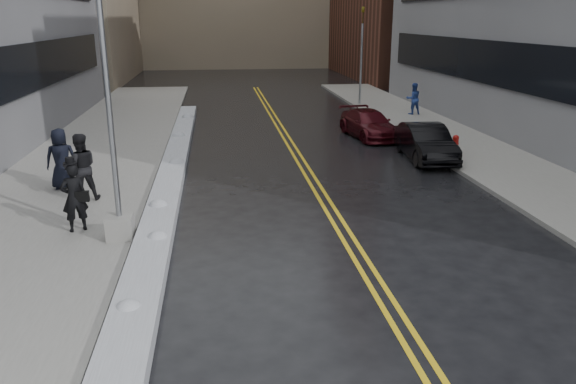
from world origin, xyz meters
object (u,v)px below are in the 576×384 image
object	(u,v)px
fire_hydrant	(455,143)
pedestrian_east	(413,99)
car_black	(426,143)
traffic_signal	(361,52)
pedestrian_c	(61,159)
car_maroon	(369,124)
pedestrian_b	(81,167)
pedestrian_fedora	(74,198)
lamppost	(113,146)

from	to	relation	value
fire_hydrant	pedestrian_east	size ratio (longest dim) A/B	0.41
car_black	traffic_signal	bearing A→B (deg)	89.41
traffic_signal	pedestrian_c	world-z (taller)	traffic_signal
pedestrian_east	car_maroon	world-z (taller)	pedestrian_east
traffic_signal	car_maroon	bearing A→B (deg)	-101.84
traffic_signal	pedestrian_east	world-z (taller)	traffic_signal
car_maroon	pedestrian_b	bearing A→B (deg)	-149.87
pedestrian_fedora	car_black	bearing A→B (deg)	-174.99
pedestrian_east	car_maroon	size ratio (longest dim) A/B	0.40
pedestrian_fedora	pedestrian_c	world-z (taller)	pedestrian_c
lamppost	pedestrian_b	bearing A→B (deg)	115.78
fire_hydrant	car_black	distance (m)	1.61
lamppost	pedestrian_b	world-z (taller)	lamppost
pedestrian_b	car_black	bearing A→B (deg)	-178.99
lamppost	pedestrian_fedora	world-z (taller)	lamppost
pedestrian_fedora	pedestrian_east	world-z (taller)	pedestrian_fedora
pedestrian_east	car_black	distance (m)	10.49
fire_hydrant	car_black	world-z (taller)	car_black
lamppost	pedestrian_east	bearing A→B (deg)	51.76
lamppost	car_maroon	distance (m)	15.66
lamppost	fire_hydrant	xyz separation A→B (m)	(12.30, 8.00, -1.98)
fire_hydrant	pedestrian_fedora	bearing A→B (deg)	-151.51
pedestrian_b	car_black	distance (m)	13.08
fire_hydrant	pedestrian_b	bearing A→B (deg)	-161.49
lamppost	car_black	world-z (taller)	lamppost
fire_hydrant	car_maroon	world-z (taller)	car_maroon
fire_hydrant	traffic_signal	xyz separation A→B (m)	(-0.50, 14.00, 2.85)
pedestrian_b	pedestrian_c	world-z (taller)	pedestrian_b
traffic_signal	pedestrian_c	xyz separation A→B (m)	(-14.31, -17.30, -2.26)
traffic_signal	pedestrian_c	bearing A→B (deg)	-129.61
traffic_signal	car_black	size ratio (longest dim) A/B	1.38
fire_hydrant	pedestrian_c	xyz separation A→B (m)	(-14.81, -3.30, 0.59)
traffic_signal	pedestrian_c	size ratio (longest dim) A/B	3.02
fire_hydrant	pedestrian_b	size ratio (longest dim) A/B	0.35
traffic_signal	pedestrian_b	size ratio (longest dim) A/B	2.91
pedestrian_c	pedestrian_fedora	bearing A→B (deg)	99.25
car_maroon	pedestrian_fedora	bearing A→B (deg)	-141.30
pedestrian_b	pedestrian_east	bearing A→B (deg)	-154.72
car_black	car_maroon	bearing A→B (deg)	106.23
lamppost	pedestrian_east	size ratio (longest dim) A/B	4.28
pedestrian_east	car_black	world-z (taller)	pedestrian_east
pedestrian_b	pedestrian_c	distance (m)	1.63
fire_hydrant	lamppost	bearing A→B (deg)	-146.96
pedestrian_east	car_maroon	bearing A→B (deg)	49.62
lamppost	car_black	distance (m)	13.25
fire_hydrant	pedestrian_fedora	size ratio (longest dim) A/B	0.40
traffic_signal	pedestrian_east	bearing A→B (deg)	-66.09
pedestrian_c	car_maroon	size ratio (longest dim) A/B	0.45
pedestrian_east	pedestrian_b	bearing A→B (deg)	39.30
pedestrian_b	traffic_signal	bearing A→B (deg)	-143.02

